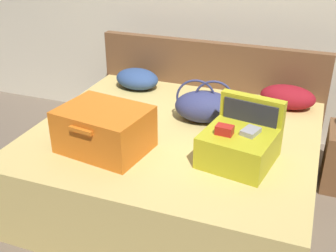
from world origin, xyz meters
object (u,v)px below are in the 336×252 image
Objects in this scene: pillow_center_head at (137,79)px; hard_case_large at (104,129)px; hard_case_medium at (240,143)px; pillow_near_headboard at (288,97)px; duffel_bag at (204,106)px; bed at (174,165)px.

hard_case_large is at bearing -77.02° from pillow_center_head.
hard_case_medium reaches higher than pillow_near_headboard.
pillow_center_head is at bearing 150.22° from duffel_bag.
duffel_bag is (0.47, 0.60, -0.03)m from hard_case_large.
duffel_bag reaches higher than pillow_near_headboard.
hard_case_medium is (0.81, 0.15, -0.02)m from hard_case_large.
duffel_bag is 1.13× the size of pillow_near_headboard.
bed is at bearing -48.37° from pillow_center_head.
pillow_near_headboard is (0.67, 0.66, 0.36)m from bed.
pillow_near_headboard is at bearing 44.56° from bed.
hard_case_medium is 1.28× the size of pillow_center_head.
pillow_near_headboard is (0.53, 0.43, -0.03)m from duffel_bag.
bed is 4.06× the size of duffel_bag.
pillow_center_head is (-0.23, 1.00, -0.06)m from hard_case_large.
bed is 0.91m from pillow_center_head.
bed is at bearing -121.99° from duffel_bag.
hard_case_medium is 1.03× the size of duffel_bag.
hard_case_medium is 1.16× the size of pillow_near_headboard.
hard_case_medium is 0.57m from duffel_bag.
pillow_center_head is at bearing 111.33° from hard_case_large.
hard_case_medium is at bearing -24.57° from bed.
pillow_near_headboard is at bearing 39.34° from duffel_bag.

